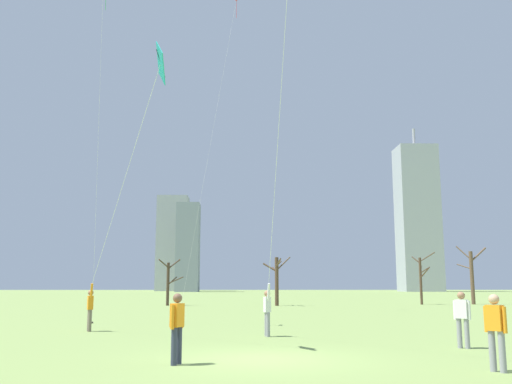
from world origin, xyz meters
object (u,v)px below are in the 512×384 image
at_px(kite_flyer_foreground_right_teal, 101,270).
at_px(kite_flyer_far_back_pink, 273,214).
at_px(distant_kite_drifting_right_green, 102,18).
at_px(bare_tree_leftmost, 277,278).
at_px(bare_tree_center, 169,281).
at_px(bare_tree_left_of_center, 421,278).
at_px(distant_kite_low_near_trees_red, 233,21).
at_px(bystander_watching_nearby, 496,328).
at_px(bystander_strolling_midfield, 177,325).
at_px(bystander_far_off_by_trees, 462,317).
at_px(bare_tree_far_right_edge, 472,274).

height_order(kite_flyer_foreground_right_teal, kite_flyer_far_back_pink, kite_flyer_far_back_pink).
xyz_separation_m(distant_kite_drifting_right_green, bare_tree_leftmost, (9.79, 25.54, -11.88)).
distance_m(kite_flyer_far_back_pink, bare_tree_leftmost, 32.93).
bearing_deg(bare_tree_center, distant_kite_drifting_right_green, -90.26).
xyz_separation_m(bare_tree_left_of_center, bare_tree_center, (-23.53, -2.12, -0.30)).
distance_m(distant_kite_drifting_right_green, distant_kite_low_near_trees_red, 17.35).
bearing_deg(bystander_watching_nearby, kite_flyer_far_back_pink, 127.08).
relative_size(distant_kite_low_near_trees_red, bare_tree_left_of_center, 4.97).
relative_size(kite_flyer_far_back_pink, bare_tree_leftmost, 3.37).
distance_m(kite_flyer_foreground_right_teal, bystander_strolling_midfield, 9.18).
distance_m(kite_flyer_far_back_pink, bystander_far_off_by_trees, 6.42).
distance_m(bystander_strolling_midfield, distant_kite_drifting_right_green, 18.63).
bearing_deg(bare_tree_leftmost, bystander_watching_nearby, -86.59).
bearing_deg(distant_kite_drifting_right_green, bystander_watching_nearby, -47.31).
xyz_separation_m(distant_kite_drifting_right_green, distant_kite_low_near_trees_red, (5.92, 14.66, 7.14)).
relative_size(bare_tree_left_of_center, bare_tree_center, 1.17).
relative_size(kite_flyer_foreground_right_teal, bystander_strolling_midfield, 5.56).
relative_size(kite_flyer_foreground_right_teal, bare_tree_leftmost, 2.08).
bearing_deg(distant_kite_low_near_trees_red, bystander_strolling_midfield, -91.58).
bearing_deg(distant_kite_low_near_trees_red, distant_kite_drifting_right_green, -111.97).
distance_m(bare_tree_left_of_center, bare_tree_far_right_edge, 5.03).
bearing_deg(bare_tree_center, kite_flyer_far_back_pink, -77.24).
bearing_deg(bare_tree_far_right_edge, bystander_strolling_midfield, -120.14).
relative_size(bystander_strolling_midfield, bare_tree_left_of_center, 0.33).
bearing_deg(distant_kite_low_near_trees_red, bare_tree_center, 116.76).
relative_size(bare_tree_center, bare_tree_leftmost, 0.96).
distance_m(kite_flyer_foreground_right_teal, distant_kite_drifting_right_green, 12.56).
bearing_deg(bare_tree_center, kite_flyer_foreground_right_teal, -87.63).
distance_m(bare_tree_left_of_center, bare_tree_center, 23.63).
distance_m(kite_flyer_far_back_pink, distant_kite_low_near_trees_red, 28.07).
relative_size(kite_flyer_far_back_pink, bystander_watching_nearby, 9.02).
bearing_deg(bare_tree_far_right_edge, bare_tree_center, -175.12).
relative_size(distant_kite_drifting_right_green, bare_tree_center, 3.97).
bearing_deg(kite_flyer_far_back_pink, distant_kite_low_near_trees_red, 94.63).
bearing_deg(kite_flyer_far_back_pink, bare_tree_center, 102.76).
height_order(kite_flyer_foreground_right_teal, bystander_far_off_by_trees, kite_flyer_foreground_right_teal).
bearing_deg(distant_kite_low_near_trees_red, bare_tree_left_of_center, 37.51).
bearing_deg(bare_tree_leftmost, kite_flyer_foreground_right_teal, -106.14).
xyz_separation_m(distant_kite_drifting_right_green, bare_tree_far_right_edge, (28.66, 28.59, -11.54)).
bearing_deg(kite_flyer_foreground_right_teal, distant_kite_drifting_right_green, 110.49).
height_order(bystander_far_off_by_trees, bare_tree_center, bare_tree_center).
height_order(kite_flyer_foreground_right_teal, bystander_strolling_midfield, kite_flyer_foreground_right_teal).
bearing_deg(bystander_strolling_midfield, distant_kite_drifting_right_green, 113.65).
height_order(kite_flyer_foreground_right_teal, bare_tree_left_of_center, kite_flyer_foreground_right_teal).
xyz_separation_m(bystander_watching_nearby, bystander_far_off_by_trees, (1.02, 4.48, 0.00)).
height_order(bystander_strolling_midfield, bare_tree_leftmost, bare_tree_leftmost).
xyz_separation_m(bystander_strolling_midfield, bare_tree_left_of_center, (18.47, 40.11, 1.60)).
distance_m(kite_flyer_foreground_right_teal, bare_tree_leftmost, 30.35).
bearing_deg(bare_tree_center, bystander_far_off_by_trees, -69.51).
xyz_separation_m(bystander_watching_nearby, bare_tree_leftmost, (-2.30, 38.65, 1.56)).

